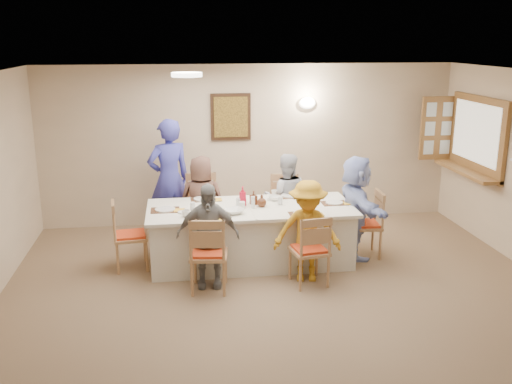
{
  "coord_description": "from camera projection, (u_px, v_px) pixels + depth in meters",
  "views": [
    {
      "loc": [
        -1.16,
        -5.29,
        2.89
      ],
      "look_at": [
        -0.2,
        1.4,
        1.05
      ],
      "focal_mm": 40.0,
      "sensor_mm": 36.0,
      "label": 1
    }
  ],
  "objects": [
    {
      "name": "ground",
      "position": [
        294.0,
        322.0,
        5.98
      ],
      "size": [
        7.0,
        7.0,
        0.0
      ],
      "primitive_type": "plane",
      "color": "brown"
    },
    {
      "name": "room_walls",
      "position": [
        296.0,
        183.0,
        5.58
      ],
      "size": [
        7.0,
        7.0,
        7.0
      ],
      "color": "#C1AC90",
      "rests_on": "ground"
    },
    {
      "name": "wall_picture",
      "position": [
        231.0,
        117.0,
        8.79
      ],
      "size": [
        0.62,
        0.05,
        0.72
      ],
      "color": "#382113",
      "rests_on": "room_walls"
    },
    {
      "name": "wall_sconce",
      "position": [
        307.0,
        103.0,
        8.88
      ],
      "size": [
        0.26,
        0.09,
        0.18
      ],
      "primitive_type": "ellipsoid",
      "color": "white",
      "rests_on": "room_walls"
    },
    {
      "name": "ceiling_light",
      "position": [
        187.0,
        75.0,
        6.62
      ],
      "size": [
        0.36,
        0.36,
        0.05
      ],
      "primitive_type": "cylinder",
      "color": "white",
      "rests_on": "room_walls"
    },
    {
      "name": "serving_hatch",
      "position": [
        477.0,
        136.0,
        8.31
      ],
      "size": [
        0.06,
        1.5,
        1.15
      ],
      "primitive_type": "cube",
      "color": "olive",
      "rests_on": "room_walls"
    },
    {
      "name": "hatch_sill",
      "position": [
        466.0,
        171.0,
        8.43
      ],
      "size": [
        0.3,
        1.5,
        0.05
      ],
      "primitive_type": "cube",
      "color": "olive",
      "rests_on": "room_walls"
    },
    {
      "name": "shutter_door",
      "position": [
        437.0,
        128.0,
        9.0
      ],
      "size": [
        0.55,
        0.04,
        1.0
      ],
      "primitive_type": "cube",
      "color": "olive",
      "rests_on": "room_walls"
    },
    {
      "name": "dining_table",
      "position": [
        251.0,
        234.0,
        7.5
      ],
      "size": [
        2.67,
        1.13,
        0.76
      ],
      "primitive_type": "cube",
      "color": "silver",
      "rests_on": "ground"
    },
    {
      "name": "chair_back_left",
      "position": [
        202.0,
        210.0,
        8.15
      ],
      "size": [
        0.5,
        0.5,
        1.01
      ],
      "primitive_type": null,
      "rotation": [
        0.0,
        0.0,
        -0.04
      ],
      "color": "tan",
      "rests_on": "ground"
    },
    {
      "name": "chair_back_right",
      "position": [
        284.0,
        208.0,
        8.32
      ],
      "size": [
        0.53,
        0.53,
        0.95
      ],
      "primitive_type": null,
      "rotation": [
        0.0,
        0.0,
        -0.19
      ],
      "color": "tan",
      "rests_on": "ground"
    },
    {
      "name": "chair_front_left",
      "position": [
        209.0,
        253.0,
        6.64
      ],
      "size": [
        0.5,
        0.5,
        0.93
      ],
      "primitive_type": null,
      "rotation": [
        0.0,
        0.0,
        3.01
      ],
      "color": "tan",
      "rests_on": "ground"
    },
    {
      "name": "chair_front_right",
      "position": [
        309.0,
        249.0,
        6.8
      ],
      "size": [
        0.49,
        0.49,
        0.89
      ],
      "primitive_type": null,
      "rotation": [
        0.0,
        0.0,
        3.29
      ],
      "color": "tan",
      "rests_on": "ground"
    },
    {
      "name": "chair_left_end",
      "position": [
        131.0,
        235.0,
        7.27
      ],
      "size": [
        0.48,
        0.48,
        0.91
      ],
      "primitive_type": null,
      "rotation": [
        0.0,
        0.0,
        1.69
      ],
      "color": "tan",
      "rests_on": "ground"
    },
    {
      "name": "chair_right_end",
      "position": [
        364.0,
        224.0,
        7.7
      ],
      "size": [
        0.46,
        0.46,
        0.91
      ],
      "primitive_type": null,
      "rotation": [
        0.0,
        0.0,
        -1.63
      ],
      "color": "tan",
      "rests_on": "ground"
    },
    {
      "name": "diner_back_left",
      "position": [
        202.0,
        202.0,
        8.0
      ],
      "size": [
        0.72,
        0.54,
        1.31
      ],
      "primitive_type": "imported",
      "rotation": [
        0.0,
        0.0,
        3.05
      ],
      "color": "brown",
      "rests_on": "ground"
    },
    {
      "name": "diner_back_right",
      "position": [
        286.0,
        199.0,
        8.16
      ],
      "size": [
        0.75,
        0.64,
        1.31
      ],
      "primitive_type": "imported",
      "rotation": [
        0.0,
        0.0,
        3.03
      ],
      "color": "#B8BBC7",
      "rests_on": "ground"
    },
    {
      "name": "diner_front_left",
      "position": [
        208.0,
        236.0,
        6.71
      ],
      "size": [
        0.81,
        0.47,
        1.27
      ],
      "primitive_type": "imported",
      "rotation": [
        0.0,
        0.0,
        -0.11
      ],
      "color": "gray",
      "rests_on": "ground"
    },
    {
      "name": "diner_front_right",
      "position": [
        307.0,
        231.0,
        6.87
      ],
      "size": [
        0.97,
        0.74,
        1.26
      ],
      "primitive_type": "imported",
      "rotation": [
        0.0,
        0.0,
        -0.17
      ],
      "color": "gold",
      "rests_on": "ground"
    },
    {
      "name": "diner_right_end",
      "position": [
        356.0,
        207.0,
        7.61
      ],
      "size": [
        1.34,
        0.54,
        1.4
      ],
      "primitive_type": "imported",
      "rotation": [
        0.0,
        0.0,
        1.62
      ],
      "color": "#ACBFFE",
      "rests_on": "ground"
    },
    {
      "name": "caregiver",
      "position": [
        169.0,
        179.0,
        8.33
      ],
      "size": [
        0.94,
        0.88,
        1.77
      ],
      "primitive_type": "imported",
      "rotation": [
        0.0,
        0.0,
        3.53
      ],
      "color": "#3C3FAE",
      "rests_on": "ground"
    },
    {
      "name": "placemat_fl",
      "position": [
        206.0,
        218.0,
        6.92
      ],
      "size": [
        0.33,
        0.24,
        0.01
      ],
      "primitive_type": "cube",
      "color": "#472B19",
      "rests_on": "dining_table"
    },
    {
      "name": "plate_fl",
      "position": [
        206.0,
        218.0,
        6.92
      ],
      "size": [
        0.26,
        0.26,
        0.02
      ],
      "primitive_type": "cylinder",
      "color": "white",
      "rests_on": "dining_table"
    },
    {
      "name": "napkin_fl",
      "position": [
        221.0,
        219.0,
        6.9
      ],
      "size": [
        0.13,
        0.13,
        0.01
      ],
      "primitive_type": "cube",
      "color": "gold",
      "rests_on": "dining_table"
    },
    {
      "name": "placemat_fr",
      "position": [
        303.0,
        214.0,
        7.08
      ],
      "size": [
        0.34,
        0.25,
        0.01
      ],
      "primitive_type": "cube",
      "color": "#472B19",
      "rests_on": "dining_table"
    },
    {
      "name": "plate_fr",
      "position": [
        303.0,
        213.0,
        7.08
      ],
      "size": [
        0.24,
        0.24,
        0.02
      ],
      "primitive_type": "cylinder",
      "color": "white",
      "rests_on": "dining_table"
    },
    {
      "name": "napkin_fr",
      "position": [
        318.0,
        214.0,
        7.06
      ],
      "size": [
        0.14,
        0.14,
        0.01
      ],
      "primitive_type": "cube",
      "color": "gold",
      "rests_on": "dining_table"
    },
    {
      "name": "placemat_bl",
      "position": [
        203.0,
        200.0,
        7.72
      ],
      "size": [
        0.32,
        0.24,
        0.01
      ],
      "primitive_type": "cube",
      "color": "#472B19",
      "rests_on": "dining_table"
    },
    {
      "name": "plate_bl",
      "position": [
        203.0,
        199.0,
        7.72
      ],
      "size": [
        0.24,
        0.24,
        0.02
      ],
      "primitive_type": "cylinder",
      "color": "white",
      "rests_on": "dining_table"
    },
    {
      "name": "napkin_bl",
      "position": [
        216.0,
        200.0,
        7.7
      ],
      "size": [
        0.15,
        0.15,
        0.01
      ],
      "primitive_type": "cube",
      "color": "gold",
      "rests_on": "dining_table"
    },
    {
      "name": "placemat_br",
      "position": [
        290.0,
        196.0,
        7.89
      ],
      "size": [
        0.34,
        0.26,
        0.01
      ],
      "primitive_type": "cube",
      "color": "#472B19",
      "rests_on": "dining_table"
    },
    {
      "name": "plate_br",
      "position": [
        290.0,
        196.0,
        7.88
      ],
      "size": [
        0.23,
        0.23,
        0.01
      ],
      "primitive_type": "cylinder",
      "color": "white",
      "rests_on": "dining_table"
    },
    {
      "name": "napkin_br",
      "position": [
        303.0,
        196.0,
        7.86
      ],
      "size": [
        0.14,
        0.14,
        0.01
      ],
      "primitive_type": "cube",
      "color": "gold",
      "rests_on": "dining_table"
    },
    {
      "name": "placemat_le",
      "position": [
        165.0,
        210.0,
        7.25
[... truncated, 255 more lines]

